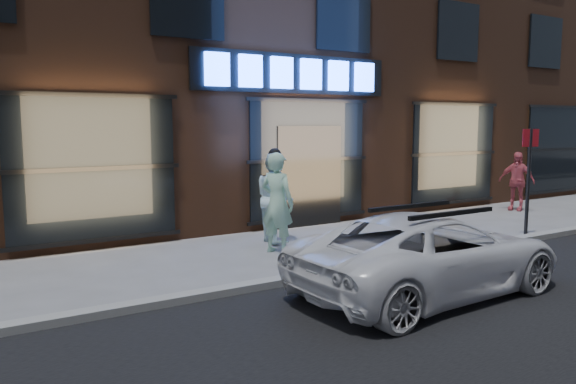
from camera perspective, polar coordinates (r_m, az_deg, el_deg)
name	(u,v)px	position (r m, az deg, el deg)	size (l,w,h in m)	color
ground	(429,259)	(10.67, 14.11, -6.59)	(90.00, 90.00, 0.00)	slate
curb	(429,256)	(10.66, 14.12, -6.28)	(60.00, 0.25, 0.12)	gray
storefront_building	(232,31)	(17.12, -5.71, 16.00)	(30.20, 8.28, 10.30)	#54301E
man_bowtie	(277,203)	(10.66, -1.10, -1.12)	(0.70, 0.46, 1.93)	#BCF7D3
man_cap	(275,197)	(11.65, -1.34, -0.55)	(0.91, 0.71, 1.87)	white
passerby	(517,181)	(17.14, 22.20, 1.03)	(0.98, 0.41, 1.67)	#D15662
white_suv	(429,254)	(8.40, 14.14, -6.11)	(1.98, 4.29, 1.19)	white
sign_post	(529,172)	(13.11, 23.27, 1.90)	(0.37, 0.16, 2.37)	#262628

